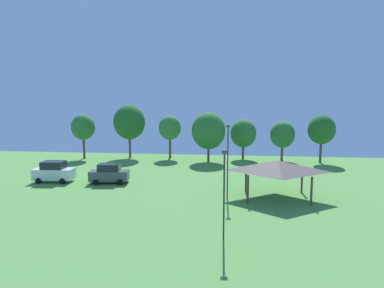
{
  "coord_description": "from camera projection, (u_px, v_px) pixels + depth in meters",
  "views": [
    {
      "loc": [
        2.94,
        3.43,
        9.37
      ],
      "look_at": [
        1.32,
        17.61,
        7.48
      ],
      "focal_mm": 32.0,
      "sensor_mm": 36.0,
      "label": 1
    }
  ],
  "objects": [
    {
      "name": "light_post_1",
      "position": [
        224.0,
        189.0,
        22.59
      ],
      "size": [
        0.36,
        0.2,
        6.05
      ],
      "color": "#2D2D33",
      "rests_on": "ground"
    },
    {
      "name": "light_post_0",
      "position": [
        228.0,
        157.0,
        32.15
      ],
      "size": [
        0.36,
        0.2,
        6.96
      ],
      "color": "#2D2D33",
      "rests_on": "ground"
    },
    {
      "name": "treeline_tree_2",
      "position": [
        170.0,
        128.0,
        53.56
      ],
      "size": [
        3.48,
        3.48,
        6.77
      ],
      "color": "brown",
      "rests_on": "ground"
    },
    {
      "name": "treeline_tree_6",
      "position": [
        322.0,
        130.0,
        49.82
      ],
      "size": [
        3.91,
        3.91,
        7.05
      ],
      "color": "brown",
      "rests_on": "ground"
    },
    {
      "name": "treeline_tree_3",
      "position": [
        209.0,
        131.0,
        50.67
      ],
      "size": [
        5.0,
        5.0,
        7.39
      ],
      "color": "brown",
      "rests_on": "ground"
    },
    {
      "name": "treeline_tree_4",
      "position": [
        243.0,
        133.0,
        52.95
      ],
      "size": [
        3.99,
        3.99,
        6.22
      ],
      "color": "brown",
      "rests_on": "ground"
    },
    {
      "name": "treeline_tree_5",
      "position": [
        283.0,
        135.0,
        51.65
      ],
      "size": [
        3.68,
        3.68,
        6.02
      ],
      "color": "brown",
      "rests_on": "ground"
    },
    {
      "name": "treeline_tree_0",
      "position": [
        83.0,
        127.0,
        53.21
      ],
      "size": [
        3.64,
        3.64,
        6.98
      ],
      "color": "brown",
      "rests_on": "ground"
    },
    {
      "name": "parked_car_leftmost",
      "position": [
        54.0,
        172.0,
        38.63
      ],
      "size": [
        4.48,
        2.25,
        2.37
      ],
      "rotation": [
        0.0,
        0.0,
        0.05
      ],
      "color": "silver",
      "rests_on": "ground"
    },
    {
      "name": "treeline_tree_1",
      "position": [
        129.0,
        122.0,
        54.12
      ],
      "size": [
        4.98,
        4.98,
        8.42
      ],
      "color": "brown",
      "rests_on": "ground"
    },
    {
      "name": "park_pavilion",
      "position": [
        277.0,
        166.0,
        32.21
      ],
      "size": [
        7.17,
        5.33,
        3.6
      ],
      "color": "brown",
      "rests_on": "ground"
    },
    {
      "name": "parked_car_second_from_left",
      "position": [
        109.0,
        174.0,
        38.06
      ],
      "size": [
        4.46,
        2.35,
        2.19
      ],
      "rotation": [
        0.0,
        0.0,
        0.13
      ],
      "color": "#4C5156",
      "rests_on": "ground"
    }
  ]
}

